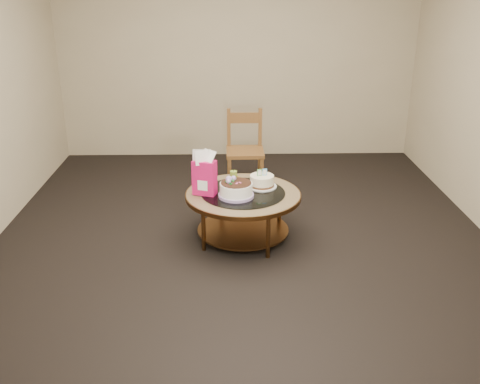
{
  "coord_description": "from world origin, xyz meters",
  "views": [
    {
      "loc": [
        -0.13,
        -4.34,
        2.22
      ],
      "look_at": [
        -0.03,
        0.02,
        0.45
      ],
      "focal_mm": 40.0,
      "sensor_mm": 36.0,
      "label": 1
    }
  ],
  "objects_px": {
    "cream_cake": "(262,181)",
    "dining_chair": "(245,150)",
    "coffee_table": "(243,201)",
    "gift_bag": "(204,173)",
    "decorated_cake": "(236,190)"
  },
  "relations": [
    {
      "from": "decorated_cake",
      "to": "dining_chair",
      "type": "xyz_separation_m",
      "value": [
        0.12,
        1.37,
        -0.07
      ]
    },
    {
      "from": "coffee_table",
      "to": "cream_cake",
      "type": "distance_m",
      "value": 0.25
    },
    {
      "from": "coffee_table",
      "to": "cream_cake",
      "type": "height_order",
      "value": "cream_cake"
    },
    {
      "from": "decorated_cake",
      "to": "gift_bag",
      "type": "relative_size",
      "value": 0.78
    },
    {
      "from": "decorated_cake",
      "to": "dining_chair",
      "type": "distance_m",
      "value": 1.37
    },
    {
      "from": "cream_cake",
      "to": "dining_chair",
      "type": "bearing_deg",
      "value": 82.19
    },
    {
      "from": "cream_cake",
      "to": "gift_bag",
      "type": "bearing_deg",
      "value": -176.32
    },
    {
      "from": "coffee_table",
      "to": "cream_cake",
      "type": "relative_size",
      "value": 3.81
    },
    {
      "from": "cream_cake",
      "to": "coffee_table",
      "type": "bearing_deg",
      "value": -156.67
    },
    {
      "from": "coffee_table",
      "to": "dining_chair",
      "type": "bearing_deg",
      "value": 87.43
    },
    {
      "from": "cream_cake",
      "to": "dining_chair",
      "type": "height_order",
      "value": "dining_chair"
    },
    {
      "from": "gift_bag",
      "to": "dining_chair",
      "type": "height_order",
      "value": "dining_chair"
    },
    {
      "from": "gift_bag",
      "to": "coffee_table",
      "type": "bearing_deg",
      "value": 22.97
    },
    {
      "from": "decorated_cake",
      "to": "gift_bag",
      "type": "xyz_separation_m",
      "value": [
        -0.27,
        0.07,
        0.14
      ]
    },
    {
      "from": "cream_cake",
      "to": "dining_chair",
      "type": "distance_m",
      "value": 1.15
    }
  ]
}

